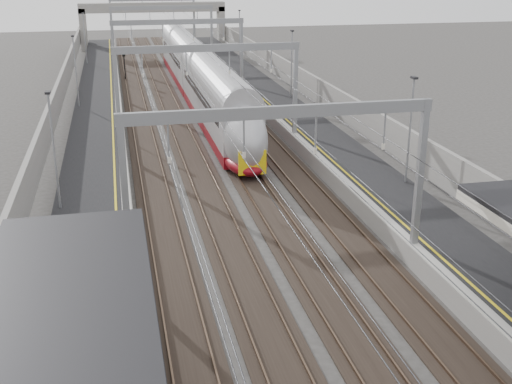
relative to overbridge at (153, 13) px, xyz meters
name	(u,v)px	position (x,y,z in m)	size (l,w,h in m)	color
platform_left	(97,140)	(-8.00, -55.00, -4.81)	(4.00, 120.00, 1.00)	black
platform_right	(305,128)	(8.00, -55.00, -4.81)	(4.00, 120.00, 1.00)	black
tracks	(204,140)	(0.00, -55.00, -5.26)	(11.40, 140.00, 0.20)	black
overhead_line	(191,48)	(0.00, -48.38, 0.83)	(13.00, 140.00, 6.60)	gray
overbridge	(153,13)	(0.00, 0.00, 0.00)	(22.00, 2.20, 6.90)	gray
wall_left	(50,128)	(-11.20, -55.00, -3.71)	(0.30, 120.00, 3.20)	gray
wall_right	(344,113)	(11.20, -55.00, -3.71)	(0.30, 120.00, 3.20)	gray
train	(200,82)	(1.50, -42.12, -3.17)	(2.77, 50.41, 4.37)	maroon
signal_green	(124,59)	(-5.20, -27.35, -2.89)	(0.32, 0.32, 3.48)	black
signal_red_near	(204,63)	(3.20, -32.23, -2.89)	(0.32, 0.32, 3.48)	black
signal_red_far	(213,53)	(5.40, -24.90, -2.89)	(0.32, 0.32, 3.48)	black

